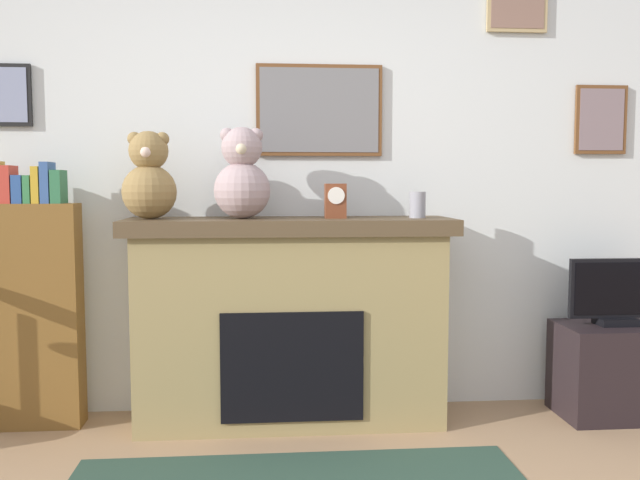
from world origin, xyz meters
TOP-DOWN VIEW (x-y plane):
  - back_wall at (0.00, 2.00)m, footprint 5.20×0.15m
  - fireplace at (-0.01, 1.71)m, footprint 1.69×0.52m
  - bookshelf at (-1.31, 1.74)m, footprint 0.45×0.16m
  - tv_stand at (1.74, 1.64)m, footprint 0.59×0.40m
  - television at (1.74, 1.64)m, footprint 0.52×0.14m
  - candle_jar at (0.66, 1.69)m, footprint 0.09×0.09m
  - mantel_clock at (0.23, 1.69)m, footprint 0.11×0.08m
  - teddy_bear_cream at (-0.72, 1.69)m, footprint 0.27×0.27m
  - teddy_bear_brown at (-0.25, 1.69)m, footprint 0.29×0.29m

SIDE VIEW (x-z plane):
  - tv_stand at x=1.74m, z-range 0.00..0.50m
  - fireplace at x=-0.01m, z-range 0.01..1.08m
  - bookshelf at x=-1.31m, z-range -0.05..1.32m
  - television at x=1.74m, z-range 0.49..0.85m
  - candle_jar at x=0.66m, z-range 1.08..1.22m
  - mantel_clock at x=0.23m, z-range 1.08..1.26m
  - teddy_bear_cream at x=-0.72m, z-range 1.06..1.50m
  - teddy_bear_brown at x=-0.25m, z-range 1.06..1.52m
  - back_wall at x=0.00m, z-range 0.00..2.60m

